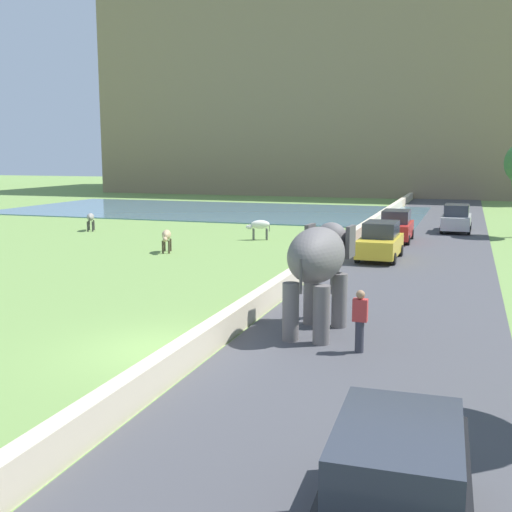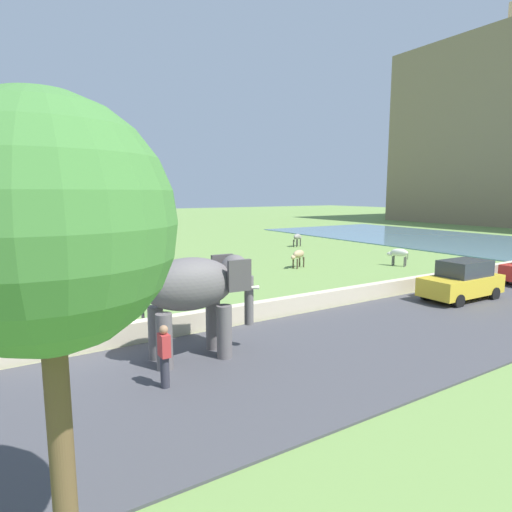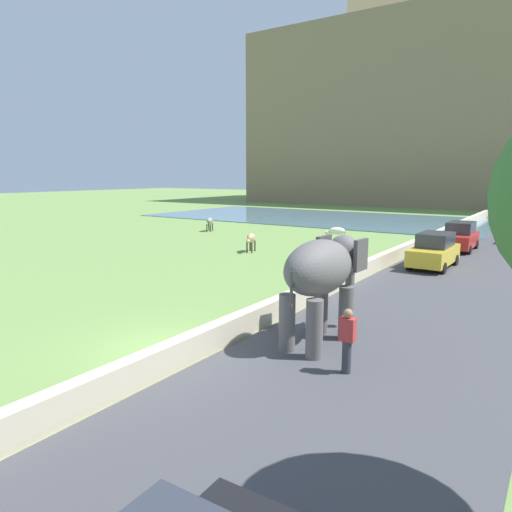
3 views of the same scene
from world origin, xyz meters
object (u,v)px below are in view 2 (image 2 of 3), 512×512
Objects in this scene: car_yellow at (462,281)px; cow_grey at (297,237)px; elephant at (197,290)px; person_beside_elephant at (164,355)px; cow_white at (399,253)px; cow_tan at (298,255)px.

cow_grey is (-19.34, 5.67, -0.06)m from car_yellow.
elephant is 2.37m from person_beside_elephant.
elephant is 26.81m from cow_grey.
person_beside_elephant reaches higher than cow_grey.
cow_white is 6.70m from cow_tan.
car_yellow reaches higher than cow_white.
elephant is 2.53× the size of cow_grey.
cow_grey is at bearing 176.62° from cow_white.
person_beside_elephant is at bearing -47.35° from elephant.
person_beside_elephant is 17.89m from cow_tan.
cow_white and cow_grey have the same top height.
elephant reaches higher than cow_tan.
elephant is at bearing -43.73° from cow_grey.
car_yellow is at bearing 5.66° from cow_tan.
cow_white is at bearing -3.38° from cow_grey.
person_beside_elephant is at bearing -43.99° from cow_grey.
cow_grey is (-20.75, 20.03, -0.04)m from person_beside_elephant.
cow_tan is (-11.95, 13.32, -0.04)m from person_beside_elephant.
cow_grey is at bearing 136.01° from person_beside_elephant.
cow_grey is at bearing 142.68° from cow_tan.
elephant reaches higher than cow_grey.
cow_white is 11.76m from cow_grey.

